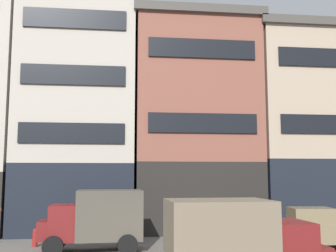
# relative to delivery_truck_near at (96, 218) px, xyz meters

# --- Properties ---
(building_center_left) EXTENTS (7.16, 5.75, 17.13)m
(building_center_left) POSITION_rel_delivery_truck_near_xyz_m (-1.56, 6.49, 7.19)
(building_center_left) COLOR black
(building_center_left) RESTS_ON ground_plane
(building_center_right) EXTENTS (7.82, 5.75, 13.06)m
(building_center_right) POSITION_rel_delivery_truck_near_xyz_m (5.58, 6.50, 5.15)
(building_center_right) COLOR black
(building_center_right) RESTS_ON ground_plane
(building_far_right) EXTENTS (9.26, 5.75, 12.63)m
(building_far_right) POSITION_rel_delivery_truck_near_xyz_m (13.77, 6.50, 4.93)
(building_far_right) COLOR black
(building_far_right) RESTS_ON ground_plane
(delivery_truck_near) EXTENTS (4.43, 2.32, 2.62)m
(delivery_truck_near) POSITION_rel_delivery_truck_near_xyz_m (0.00, 0.00, 0.00)
(delivery_truck_near) COLOR maroon
(delivery_truck_near) RESTS_ON ground_plane
(delivery_truck_far) EXTENTS (4.40, 2.25, 2.62)m
(delivery_truck_far) POSITION_rel_delivery_truck_near_xyz_m (4.33, -7.04, 0.00)
(delivery_truck_far) COLOR maroon
(delivery_truck_far) RESTS_ON ground_plane
(sedan_dark) EXTENTS (3.86, 2.19, 1.83)m
(sedan_dark) POSITION_rel_delivery_truck_near_xyz_m (9.64, -0.61, -0.51)
(sedan_dark) COLOR #7A6B4C
(sedan_dark) RESTS_ON ground_plane
(pedestrian_officer) EXTENTS (0.51, 0.51, 1.79)m
(pedestrian_officer) POSITION_rel_delivery_truck_near_xyz_m (4.83, 0.12, -0.44)
(pedestrian_officer) COLOR black
(pedestrian_officer) RESTS_ON ground_plane
(fire_hydrant_curbside) EXTENTS (0.24, 0.24, 0.83)m
(fire_hydrant_curbside) POSITION_rel_delivery_truck_near_xyz_m (-2.82, 1.53, -1.00)
(fire_hydrant_curbside) COLOR maroon
(fire_hydrant_curbside) RESTS_ON ground_plane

